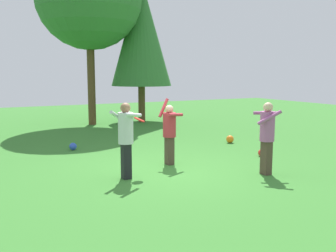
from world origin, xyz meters
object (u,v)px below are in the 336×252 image
object	(u,v)px
ball_orange	(230,139)
tree_right	(141,32)
ball_red	(261,153)
ball_blue	(73,146)
person_thrower	(169,129)
person_bystander	(267,132)
frisbee	(139,120)
person_catcher	(126,134)

from	to	relation	value
ball_orange	tree_right	size ratio (longest dim) A/B	0.04
ball_red	ball_blue	xyz separation A→B (m)	(-4.61, 3.38, 0.02)
ball_orange	tree_right	distance (m)	7.79
person_thrower	tree_right	distance (m)	9.43
person_bystander	ball_blue	world-z (taller)	person_bystander
ball_blue	tree_right	xyz separation A→B (m)	(4.64, 5.32, 4.18)
person_thrower	ball_orange	distance (m)	3.80
ball_orange	frisbee	bearing A→B (deg)	-152.91
person_thrower	ball_red	world-z (taller)	person_thrower
ball_red	ball_blue	size ratio (longest dim) A/B	0.87
person_thrower	person_bystander	size ratio (longest dim) A/B	1.01
ball_orange	tree_right	world-z (taller)	tree_right
ball_red	ball_orange	distance (m)	2.17
person_thrower	ball_orange	xyz separation A→B (m)	(3.27, 1.77, -0.80)
person_catcher	person_bystander	distance (m)	3.28
person_thrower	ball_blue	size ratio (longest dim) A/B	7.47
person_bystander	tree_right	xyz separation A→B (m)	(1.27, 10.27, 3.28)
person_thrower	frisbee	xyz separation A→B (m)	(-1.03, -0.43, 0.36)
person_catcher	person_bystander	bearing A→B (deg)	-55.36
ball_blue	person_bystander	bearing A→B (deg)	-55.77
person_bystander	frisbee	bearing A→B (deg)	0.00
person_catcher	frisbee	xyz separation A→B (m)	(0.47, 0.32, 0.26)
person_catcher	frisbee	distance (m)	0.62
person_catcher	person_bystander	world-z (taller)	person_catcher
person_thrower	tree_right	bearing A→B (deg)	-131.40
person_catcher	ball_red	xyz separation A→B (m)	(4.30, 0.39, -0.93)
person_catcher	tree_right	distance (m)	10.58
person_bystander	person_catcher	bearing A→B (deg)	8.95
frisbee	ball_blue	distance (m)	3.73
person_catcher	tree_right	size ratio (longest dim) A/B	0.25
frisbee	tree_right	world-z (taller)	tree_right
ball_orange	ball_red	bearing A→B (deg)	-102.13
person_bystander	person_thrower	bearing A→B (deg)	-20.81
tree_right	ball_blue	bearing A→B (deg)	-131.13
person_bystander	tree_right	distance (m)	10.86
person_bystander	ball_red	bearing A→B (deg)	-98.10
person_thrower	person_catcher	xyz separation A→B (m)	(-1.49, -0.74, 0.10)
ball_blue	tree_right	bearing A→B (deg)	48.87
ball_red	ball_orange	world-z (taller)	ball_orange
person_bystander	ball_blue	size ratio (longest dim) A/B	7.41
person_catcher	frisbee	size ratio (longest dim) A/B	5.05
person_catcher	tree_right	xyz separation A→B (m)	(4.33, 9.08, 3.27)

